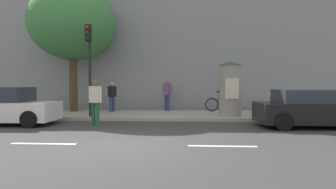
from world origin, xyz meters
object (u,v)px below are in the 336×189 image
(street_tree, at_px, (73,23))
(pedestrian_with_backpack, at_px, (95,99))
(parked_car_silver, at_px, (3,107))
(traffic_light, at_px, (89,55))
(parked_car_red, at_px, (313,109))
(pedestrian_near_pole, at_px, (167,92))
(bicycle_leaning, at_px, (221,104))
(pedestrian_in_dark_shirt, at_px, (112,94))
(poster_column, at_px, (230,88))

(street_tree, relative_size, pedestrian_with_backpack, 3.77)
(pedestrian_with_backpack, distance_m, parked_car_silver, 3.77)
(traffic_light, distance_m, street_tree, 3.70)
(parked_car_silver, relative_size, parked_car_red, 0.96)
(street_tree, xyz_separation_m, parked_car_red, (10.85, -4.22, -4.19))
(pedestrian_with_backpack, distance_m, parked_car_red, 8.28)
(traffic_light, distance_m, parked_car_red, 9.51)
(traffic_light, bearing_deg, pedestrian_near_pole, 44.92)
(pedestrian_with_backpack, distance_m, pedestrian_near_pole, 5.60)
(bicycle_leaning, height_order, parked_car_silver, parked_car_silver)
(pedestrian_in_dark_shirt, height_order, bicycle_leaning, pedestrian_in_dark_shirt)
(poster_column, height_order, pedestrian_in_dark_shirt, poster_column)
(pedestrian_in_dark_shirt, xyz_separation_m, parked_car_silver, (-3.28, -4.26, -0.37))
(pedestrian_near_pole, height_order, parked_car_red, pedestrian_near_pole)
(pedestrian_with_backpack, bearing_deg, traffic_light, 115.36)
(bicycle_leaning, relative_size, parked_car_red, 0.42)
(parked_car_silver, bearing_deg, parked_car_red, 0.45)
(street_tree, distance_m, bicycle_leaning, 9.10)
(pedestrian_with_backpack, distance_m, bicycle_leaning, 7.27)
(pedestrian_in_dark_shirt, distance_m, bicycle_leaning, 5.93)
(pedestrian_near_pole, relative_size, pedestrian_in_dark_shirt, 1.10)
(poster_column, bearing_deg, traffic_light, -174.48)
(pedestrian_in_dark_shirt, relative_size, bicycle_leaning, 0.89)
(pedestrian_in_dark_shirt, relative_size, parked_car_silver, 0.38)
(pedestrian_near_pole, xyz_separation_m, parked_car_red, (5.81, -4.88, -0.49))
(poster_column, distance_m, parked_car_silver, 9.58)
(parked_car_silver, bearing_deg, pedestrian_near_pole, 38.71)
(street_tree, relative_size, parked_car_red, 1.58)
(pedestrian_with_backpack, bearing_deg, bicycle_leaning, 41.84)
(pedestrian_with_backpack, bearing_deg, pedestrian_in_dark_shirt, 96.34)
(traffic_light, bearing_deg, parked_car_silver, -149.82)
(traffic_light, xyz_separation_m, bicycle_leaning, (6.23, 3.08, -2.38))
(poster_column, distance_m, parked_car_red, 3.61)
(poster_column, xyz_separation_m, street_tree, (-8.10, 2.00, 3.45))
(poster_column, height_order, pedestrian_near_pole, poster_column)
(poster_column, height_order, pedestrian_with_backpack, poster_column)
(poster_column, distance_m, street_tree, 9.03)
(street_tree, height_order, bicycle_leaning, street_tree)
(traffic_light, height_order, pedestrian_in_dark_shirt, traffic_light)
(street_tree, distance_m, pedestrian_in_dark_shirt, 4.33)
(traffic_light, relative_size, pedestrian_in_dark_shirt, 2.61)
(parked_car_silver, bearing_deg, poster_column, 14.01)
(poster_column, xyz_separation_m, bicycle_leaning, (-0.11, 2.47, -0.89))
(poster_column, bearing_deg, pedestrian_in_dark_shirt, 162.04)
(pedestrian_with_backpack, height_order, pedestrian_in_dark_shirt, pedestrian_with_backpack)
(pedestrian_with_backpack, relative_size, bicycle_leaning, 1.01)
(bicycle_leaning, bearing_deg, traffic_light, -153.69)
(parked_car_red, bearing_deg, pedestrian_near_pole, 139.96)
(pedestrian_near_pole, relative_size, parked_car_red, 0.41)
(poster_column, distance_m, pedestrian_in_dark_shirt, 6.31)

